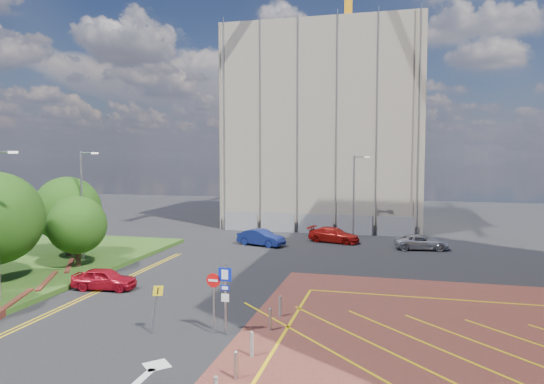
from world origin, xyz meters
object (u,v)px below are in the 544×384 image
at_px(tree_c, 77,225).
at_px(lamp_left_far, 83,201).
at_px(tree_d, 67,209).
at_px(car_red_back, 334,235).
at_px(car_blue_back, 261,238).
at_px(sign_cluster, 221,292).
at_px(warning_sign, 156,303).
at_px(car_red_left, 104,279).
at_px(car_silver_back, 421,242).
at_px(lamp_back, 355,193).

height_order(tree_c, lamp_left_far, lamp_left_far).
height_order(tree_d, car_red_back, tree_d).
bearing_deg(tree_d, car_blue_back, 35.42).
relative_size(lamp_left_far, sign_cluster, 2.50).
height_order(tree_d, car_blue_back, tree_d).
xyz_separation_m(tree_c, warning_sign, (10.96, -9.68, -1.76)).
height_order(car_red_left, car_red_back, car_red_back).
height_order(warning_sign, car_red_left, warning_sign).
xyz_separation_m(car_blue_back, car_silver_back, (13.73, 1.57, -0.09)).
distance_m(tree_c, car_blue_back, 15.83).
xyz_separation_m(tree_d, lamp_left_far, (2.08, -1.00, 0.79)).
relative_size(tree_d, lamp_left_far, 0.76).
bearing_deg(lamp_back, lamp_left_far, -139.14).
bearing_deg(car_red_back, car_red_left, 163.45).
xyz_separation_m(tree_d, lamp_back, (20.58, 15.00, 0.49)).
bearing_deg(lamp_back, tree_d, -143.91).
bearing_deg(tree_d, warning_sign, -42.26).
bearing_deg(sign_cluster, car_red_left, 150.49).
relative_size(tree_c, car_blue_back, 1.13).
distance_m(tree_d, car_red_left, 10.59).
bearing_deg(sign_cluster, car_red_back, 84.96).
bearing_deg(lamp_left_far, car_blue_back, 43.26).
relative_size(lamp_back, sign_cluster, 2.50).
xyz_separation_m(tree_c, car_blue_back, (9.85, 12.14, -2.48)).
xyz_separation_m(tree_c, sign_cluster, (13.80, -9.02, -1.24)).
distance_m(warning_sign, car_red_left, 8.80).
height_order(lamp_left_far, lamp_back, lamp_left_far).
bearing_deg(sign_cluster, lamp_left_far, 143.18).
relative_size(lamp_back, car_red_left, 2.11).
xyz_separation_m(lamp_left_far, car_silver_back, (24.51, 11.71, -4.03)).
relative_size(lamp_left_far, car_silver_back, 1.77).
bearing_deg(warning_sign, car_red_back, 78.72).
xyz_separation_m(tree_c, lamp_back, (17.58, 18.00, 1.17)).
xyz_separation_m(lamp_left_far, car_red_left, (5.42, -5.75, -4.02)).
height_order(car_red_back, car_silver_back, car_red_back).
height_order(tree_c, tree_d, tree_d).
bearing_deg(car_red_left, sign_cluster, -126.74).
xyz_separation_m(tree_d, car_red_back, (18.94, 12.32, -3.18)).
xyz_separation_m(tree_c, lamp_left_far, (-0.92, 2.00, 1.47)).
bearing_deg(tree_c, sign_cluster, -33.16).
xyz_separation_m(car_red_left, car_red_back, (11.44, 19.07, 0.05)).
bearing_deg(car_red_left, car_blue_back, -25.84).
distance_m(car_blue_back, car_red_back, 6.87).
bearing_deg(lamp_back, tree_c, -134.32).
bearing_deg(tree_c, lamp_left_far, 114.71).
distance_m(car_blue_back, car_silver_back, 13.82).
xyz_separation_m(tree_c, car_red_left, (4.50, -3.75, -2.55)).
xyz_separation_m(tree_c, car_silver_back, (23.59, 13.71, -2.56)).
bearing_deg(tree_c, lamp_back, 45.68).
height_order(lamp_left_far, car_red_back, lamp_left_far).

